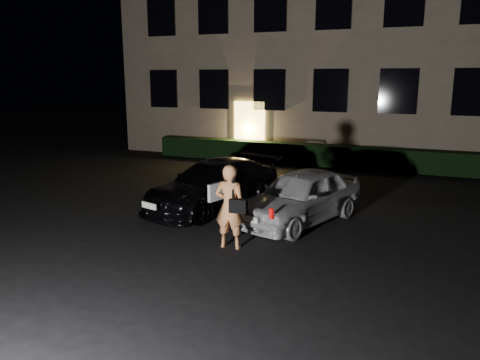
% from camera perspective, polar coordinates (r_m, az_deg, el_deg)
% --- Properties ---
extents(ground, '(80.00, 80.00, 0.00)m').
position_cam_1_polar(ground, '(9.74, -3.44, -8.88)').
color(ground, black).
rests_on(ground, ground).
extents(building, '(20.00, 8.11, 12.00)m').
position_cam_1_polar(building, '(23.60, 13.41, 18.12)').
color(building, '#776555').
rests_on(building, ground).
extents(hedge, '(15.00, 0.70, 0.85)m').
position_cam_1_polar(hedge, '(19.31, 10.37, 2.97)').
color(hedge, black).
rests_on(hedge, ground).
extents(sedan, '(2.97, 4.80, 1.30)m').
position_cam_1_polar(sedan, '(12.81, -3.17, -0.60)').
color(sedan, black).
rests_on(sedan, ground).
extents(hatch, '(2.78, 4.18, 1.32)m').
position_cam_1_polar(hatch, '(11.65, 7.41, -1.96)').
color(hatch, silver).
rests_on(hatch, ground).
extents(man, '(0.77, 0.48, 1.79)m').
position_cam_1_polar(man, '(9.75, -1.21, -3.25)').
color(man, '#DA8950').
rests_on(man, ground).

